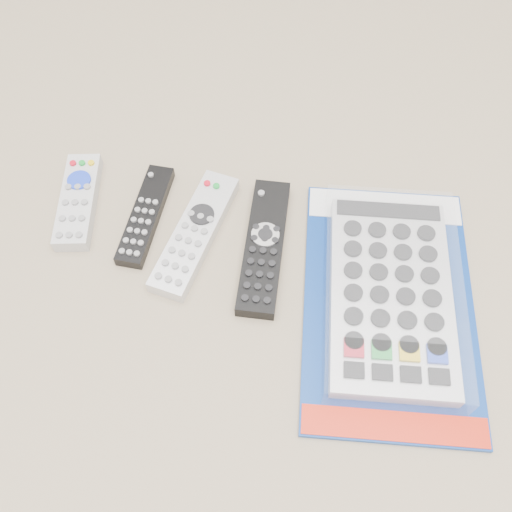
% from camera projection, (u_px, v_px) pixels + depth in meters
% --- Properties ---
extents(remote_small_grey, '(0.07, 0.16, 0.02)m').
position_uv_depth(remote_small_grey, '(78.00, 201.00, 0.77)').
color(remote_small_grey, '#B1B1B3').
rests_on(remote_small_grey, ground).
extents(remote_slim_black, '(0.04, 0.16, 0.02)m').
position_uv_depth(remote_slim_black, '(146.00, 215.00, 0.76)').
color(remote_slim_black, black).
rests_on(remote_slim_black, ground).
extents(remote_silver_dvd, '(0.08, 0.20, 0.02)m').
position_uv_depth(remote_silver_dvd, '(195.00, 233.00, 0.74)').
color(remote_silver_dvd, silver).
rests_on(remote_silver_dvd, ground).
extents(remote_large_black, '(0.06, 0.20, 0.02)m').
position_uv_depth(remote_large_black, '(264.00, 246.00, 0.73)').
color(remote_large_black, black).
rests_on(remote_large_black, ground).
extents(jumbo_remote_packaged, '(0.24, 0.36, 0.05)m').
position_uv_depth(jumbo_remote_packaged, '(391.00, 293.00, 0.68)').
color(jumbo_remote_packaged, navy).
rests_on(jumbo_remote_packaged, ground).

